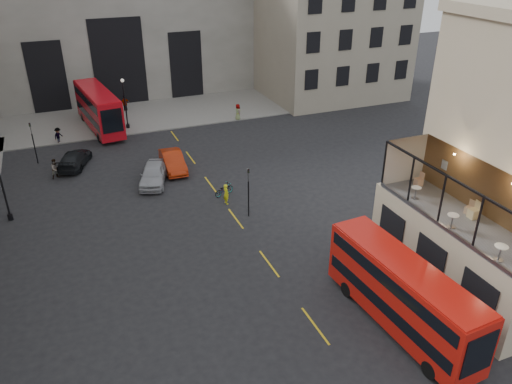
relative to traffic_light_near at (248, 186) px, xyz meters
name	(u,v)px	position (x,y,z in m)	size (l,w,h in m)	color
ground	(348,316)	(1.00, -12.00, -2.42)	(140.00, 140.00, 0.00)	black
host_frontage	(452,255)	(7.50, -12.00, -0.17)	(3.00, 11.00, 4.50)	tan
cafe_floor	(459,219)	(7.50, -12.00, 2.12)	(3.00, 10.00, 0.10)	slate
gateway	(108,17)	(-4.00, 35.99, 6.96)	(35.00, 10.60, 18.00)	#9F9C94
building_right	(323,6)	(21.00, 27.97, 7.97)	(16.60, 18.60, 20.00)	gray
pavement_far	(122,117)	(-5.00, 26.00, -2.36)	(40.00, 12.00, 0.12)	slate
traffic_light_near	(248,186)	(0.00, 0.00, 0.00)	(0.16, 0.20, 3.80)	black
traffic_light_far	(33,138)	(-14.00, 16.00, 0.00)	(0.16, 0.20, 3.80)	black
street_lamp_a	(3,190)	(-16.00, 6.00, -0.03)	(0.36, 0.36, 5.33)	black
street_lamp_b	(126,107)	(-5.00, 22.00, -0.03)	(0.36, 0.36, 5.33)	black
bus_near	(402,291)	(3.01, -13.53, -0.25)	(2.82, 9.82, 3.87)	#B7140C
bus_far	(98,107)	(-7.62, 22.95, -0.06)	(3.72, 10.76, 4.21)	#B80C16
car_a	(153,174)	(-5.20, 8.04, -1.60)	(1.95, 4.85, 1.65)	#A7A8AF
car_b	(173,161)	(-3.09, 10.02, -1.63)	(1.68, 4.82, 1.59)	#AF280A
car_c	(74,159)	(-10.93, 14.02, -1.72)	(1.98, 4.87, 1.41)	black
bicycle	(224,190)	(-0.56, 3.84, -1.96)	(0.62, 1.78, 0.93)	gray
cyclist	(226,194)	(-0.86, 2.44, -1.62)	(0.59, 0.39, 1.62)	#FDFF1A
pedestrian_a	(56,169)	(-12.55, 12.08, -1.56)	(0.84, 0.65, 1.72)	gray
pedestrian_b	(58,136)	(-11.93, 20.32, -1.62)	(1.04, 0.60, 1.61)	gray
pedestrian_c	(125,104)	(-4.26, 28.00, -1.49)	(1.10, 0.46, 1.87)	gray
pedestrian_d	(238,112)	(6.73, 20.26, -1.53)	(0.88, 0.57, 1.79)	gray
cafe_table_near	(500,251)	(6.43, -15.72, 2.69)	(0.63, 0.63, 0.78)	white
cafe_table_mid	(453,219)	(6.47, -12.51, 2.66)	(0.59, 0.59, 0.74)	white
cafe_table_far	(416,191)	(6.79, -9.16, 2.64)	(0.57, 0.57, 0.71)	beige
cafe_chair_b	(469,210)	(8.35, -11.77, 2.42)	(0.46, 0.46, 0.80)	tan
cafe_chair_c	(474,213)	(8.24, -12.19, 2.47)	(0.51, 0.51, 0.97)	#DDBE7F
cafe_chair_d	(419,181)	(8.06, -7.87, 2.44)	(0.45, 0.45, 0.86)	#DDA77F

